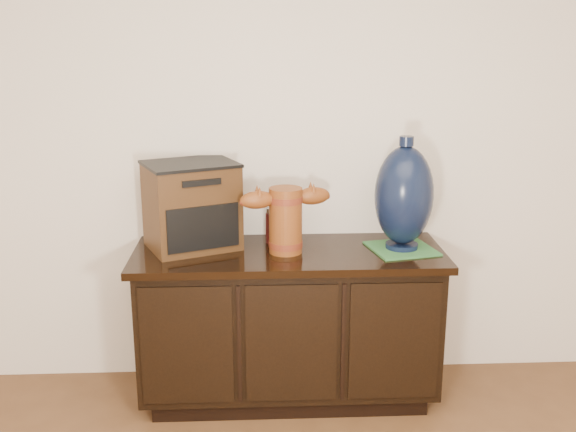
{
  "coord_description": "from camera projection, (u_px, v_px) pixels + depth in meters",
  "views": [
    {
      "loc": [
        -0.15,
        -0.78,
        1.75
      ],
      "look_at": [
        -0.01,
        2.18,
        0.94
      ],
      "focal_mm": 42.0,
      "sensor_mm": 36.0,
      "label": 1
    }
  ],
  "objects": [
    {
      "name": "sideboard",
      "position": [
        289.0,
        323.0,
        3.26
      ],
      "size": [
        1.46,
        0.56,
        0.75
      ],
      "color": "black",
      "rests_on": "ground"
    },
    {
      "name": "spray_can",
      "position": [
        272.0,
        226.0,
        3.27
      ],
      "size": [
        0.06,
        0.06,
        0.18
      ],
      "color": "#5F1310",
      "rests_on": "sideboard"
    },
    {
      "name": "lamp_base",
      "position": [
        404.0,
        196.0,
        3.12
      ],
      "size": [
        0.33,
        0.33,
        0.53
      ],
      "rotation": [
        0.0,
        0.0,
        0.22
      ],
      "color": "black",
      "rests_on": "green_mat"
    },
    {
      "name": "tv_radio",
      "position": [
        192.0,
        205.0,
        3.17
      ],
      "size": [
        0.5,
        0.46,
        0.41
      ],
      "rotation": [
        0.0,
        0.0,
        0.41
      ],
      "color": "#3C230F",
      "rests_on": "sideboard"
    },
    {
      "name": "terracotta_vessel",
      "position": [
        286.0,
        216.0,
        3.1
      ],
      "size": [
        0.44,
        0.19,
        0.31
      ],
      "rotation": [
        0.0,
        0.0,
        0.25
      ],
      "color": "brown",
      "rests_on": "sideboard"
    },
    {
      "name": "green_mat",
      "position": [
        401.0,
        249.0,
        3.19
      ],
      "size": [
        0.34,
        0.34,
        0.01
      ],
      "primitive_type": "cube",
      "rotation": [
        0.0,
        0.0,
        0.22
      ],
      "color": "#327037",
      "rests_on": "sideboard"
    },
    {
      "name": "room",
      "position": [
        373.0,
        387.0,
        0.88
      ],
      "size": [
        5.0,
        5.0,
        5.0
      ],
      "color": "brown",
      "rests_on": "ground"
    }
  ]
}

